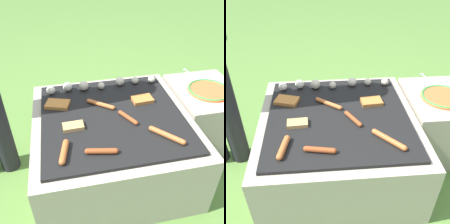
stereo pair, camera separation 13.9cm
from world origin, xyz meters
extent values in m
plane|color=#567F38|center=(0.00, 0.00, 0.00)|extent=(14.00, 14.00, 0.00)
cube|color=#A89E8C|center=(0.00, 0.00, 0.19)|extent=(0.84, 0.84, 0.38)
cube|color=black|center=(0.00, 0.00, 0.39)|extent=(0.74, 0.74, 0.02)
cube|color=#A89E8C|center=(0.63, 0.14, 0.20)|extent=(0.40, 0.47, 0.40)
cylinder|color=#93421E|center=(0.07, -0.05, 0.41)|extent=(0.08, 0.12, 0.02)
sphere|color=#93421E|center=(0.10, -0.11, 0.41)|extent=(0.02, 0.02, 0.02)
sphere|color=#93421E|center=(0.04, 0.00, 0.41)|extent=(0.02, 0.02, 0.02)
cylinder|color=#93421E|center=(-0.10, -0.27, 0.41)|extent=(0.13, 0.05, 0.03)
sphere|color=#93421E|center=(-0.17, -0.26, 0.41)|extent=(0.03, 0.03, 0.03)
sphere|color=#93421E|center=(-0.04, -0.28, 0.41)|extent=(0.03, 0.03, 0.03)
cylinder|color=#B7602D|center=(-0.27, -0.24, 0.41)|extent=(0.05, 0.13, 0.03)
sphere|color=#B7602D|center=(-0.26, -0.18, 0.41)|extent=(0.03, 0.03, 0.03)
sphere|color=#B7602D|center=(-0.28, -0.30, 0.41)|extent=(0.03, 0.03, 0.03)
cylinder|color=#B7602D|center=(-0.04, 0.10, 0.41)|extent=(0.14, 0.11, 0.02)
sphere|color=#B7602D|center=(-0.11, 0.14, 0.41)|extent=(0.02, 0.02, 0.02)
sphere|color=#B7602D|center=(0.02, 0.05, 0.41)|extent=(0.02, 0.02, 0.02)
cylinder|color=#B7602D|center=(0.22, -0.23, 0.41)|extent=(0.13, 0.15, 0.03)
sphere|color=#B7602D|center=(0.16, -0.16, 0.41)|extent=(0.03, 0.03, 0.03)
sphere|color=#B7602D|center=(0.28, -0.29, 0.41)|extent=(0.03, 0.03, 0.03)
cube|color=tan|center=(-0.21, -0.07, 0.41)|extent=(0.11, 0.07, 0.02)
cube|color=#B27033|center=(0.20, 0.10, 0.41)|extent=(0.12, 0.09, 0.02)
cube|color=#B27033|center=(-0.28, 0.15, 0.41)|extent=(0.15, 0.12, 0.02)
sphere|color=silver|center=(-0.31, 0.29, 0.42)|extent=(0.05, 0.05, 0.05)
sphere|color=silver|center=(-0.21, 0.30, 0.42)|extent=(0.06, 0.06, 0.06)
sphere|color=beige|center=(-0.11, 0.29, 0.43)|extent=(0.06, 0.06, 0.06)
sphere|color=beige|center=(-0.01, 0.28, 0.42)|extent=(0.04, 0.04, 0.04)
sphere|color=beige|center=(0.11, 0.30, 0.42)|extent=(0.06, 0.06, 0.06)
sphere|color=beige|center=(0.21, 0.30, 0.42)|extent=(0.04, 0.04, 0.04)
sphere|color=beige|center=(0.32, 0.29, 0.42)|extent=(0.05, 0.05, 0.05)
cylinder|color=orange|center=(0.63, 0.12, 0.40)|extent=(0.26, 0.26, 0.01)
torus|color=#338C3F|center=(0.63, 0.12, 0.41)|extent=(0.25, 0.25, 0.01)
cylinder|color=silver|center=(0.63, 0.30, 0.40)|extent=(0.05, 0.21, 0.01)
cube|color=silver|center=(0.61, 0.41, 0.40)|extent=(0.03, 0.01, 0.01)
camera|label=1|loc=(-0.23, -1.10, 1.23)|focal=42.00mm
camera|label=2|loc=(-0.10, -1.12, 1.23)|focal=42.00mm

